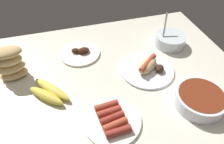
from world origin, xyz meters
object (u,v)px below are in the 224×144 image
at_px(banana_bunch, 49,93).
at_px(bowl_coleslaw, 170,40).
at_px(plate_hotdog_assembled, 148,67).
at_px(bowl_chili, 200,99).
at_px(bread_stack, 10,63).
at_px(plate_grilled_meat, 80,53).
at_px(plate_sausages, 112,120).

xyz_separation_m(banana_bunch, bowl_coleslaw, (-0.61, -0.17, 0.01)).
distance_m(plate_hotdog_assembled, bowl_coleslaw, 0.23).
bearing_deg(bowl_chili, bread_stack, -27.43).
bearing_deg(banana_bunch, bread_stack, -48.45).
distance_m(plate_hotdog_assembled, banana_bunch, 0.43).
height_order(bowl_chili, bowl_coleslaw, bowl_coleslaw).
bearing_deg(bowl_chili, bowl_coleslaw, -100.53).
bearing_deg(bread_stack, banana_bunch, 131.55).
relative_size(plate_grilled_meat, plate_sausages, 0.94).
distance_m(bowl_chili, plate_sausages, 0.34).
relative_size(banana_bunch, plate_grilled_meat, 0.93).
height_order(plate_sausages, bowl_coleslaw, bowl_coleslaw).
bearing_deg(bowl_coleslaw, banana_bunch, 15.86).
xyz_separation_m(bread_stack, bowl_coleslaw, (-0.74, -0.02, -0.04)).
relative_size(plate_grilled_meat, bowl_coleslaw, 1.24).
height_order(plate_hotdog_assembled, plate_grilled_meat, plate_hotdog_assembled).
relative_size(plate_hotdog_assembled, bowl_chili, 1.28).
xyz_separation_m(plate_grilled_meat, bowl_coleslaw, (-0.45, 0.05, 0.02)).
bearing_deg(plate_hotdog_assembled, plate_grilled_meat, -36.22).
height_order(plate_hotdog_assembled, bowl_coleslaw, bowl_coleslaw).
height_order(plate_hotdog_assembled, bowl_chili, same).
xyz_separation_m(plate_hotdog_assembled, plate_sausages, (0.22, 0.21, -0.01)).
distance_m(banana_bunch, bowl_chili, 0.57).
xyz_separation_m(plate_sausages, bowl_coleslaw, (-0.40, -0.35, 0.02)).
height_order(bowl_chili, plate_grilled_meat, bowl_chili).
distance_m(banana_bunch, plate_grilled_meat, 0.27).
bearing_deg(bowl_coleslaw, plate_hotdog_assembled, 38.51).
height_order(banana_bunch, plate_sausages, plate_sausages).
bearing_deg(plate_grilled_meat, banana_bunch, 54.54).
bearing_deg(plate_hotdog_assembled, plate_sausages, 43.24).
bearing_deg(plate_hotdog_assembled, banana_bunch, 3.81).
distance_m(plate_sausages, bowl_coleslaw, 0.54).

